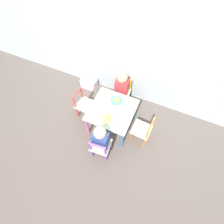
% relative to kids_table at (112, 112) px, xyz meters
% --- Properties ---
extents(ground_plane, '(6.00, 6.00, 0.00)m').
position_rel_kids_table_xyz_m(ground_plane, '(0.00, 0.00, -0.40)').
color(ground_plane, '#5B514C').
extents(house_wall, '(6.00, 0.06, 2.60)m').
position_rel_kids_table_xyz_m(house_wall, '(0.00, 0.73, 0.90)').
color(house_wall, '#B2C1CC').
rests_on(house_wall, ground_plane).
extents(kids_table, '(0.63, 0.63, 0.46)m').
position_rel_kids_table_xyz_m(kids_table, '(0.00, 0.00, 0.00)').
color(kids_table, silver).
rests_on(kids_table, ground_plane).
extents(chair_yellow, '(0.28, 0.28, 0.51)m').
position_rel_kids_table_xyz_m(chair_yellow, '(-0.04, 0.50, -0.15)').
color(chair_yellow, silver).
rests_on(chair_yellow, ground_plane).
extents(chair_purple, '(0.28, 0.28, 0.51)m').
position_rel_kids_table_xyz_m(chair_purple, '(0.04, -0.50, -0.15)').
color(chair_purple, silver).
rests_on(chair_purple, ground_plane).
extents(chair_orange, '(0.27, 0.27, 0.51)m').
position_rel_kids_table_xyz_m(chair_orange, '(0.50, -0.03, -0.15)').
color(chair_orange, silver).
rests_on(chair_orange, ground_plane).
extents(chair_red, '(0.27, 0.27, 0.51)m').
position_rel_kids_table_xyz_m(chair_red, '(-0.50, 0.03, -0.15)').
color(chair_red, silver).
rests_on(chair_red, ground_plane).
extents(child_back, '(0.21, 0.22, 0.73)m').
position_rel_kids_table_xyz_m(child_back, '(-0.03, 0.44, 0.04)').
color(child_back, '#38383D').
rests_on(child_back, ground_plane).
extents(child_front, '(0.21, 0.22, 0.70)m').
position_rel_kids_table_xyz_m(child_front, '(0.04, -0.44, 0.02)').
color(child_front, '#7A6B5B').
rests_on(child_front, ground_plane).
extents(plate_back, '(0.18, 0.18, 0.03)m').
position_rel_kids_table_xyz_m(plate_back, '(0.00, 0.17, 0.07)').
color(plate_back, '#4C9EE0').
rests_on(plate_back, kids_table).
extents(plate_front, '(0.17, 0.17, 0.03)m').
position_rel_kids_table_xyz_m(plate_front, '(-0.00, -0.17, 0.07)').
color(plate_front, '#EADB66').
rests_on(plate_front, kids_table).
extents(storage_bin, '(0.28, 0.16, 0.20)m').
position_rel_kids_table_xyz_m(storage_bin, '(-0.71, 0.57, -0.30)').
color(storage_bin, silver).
rests_on(storage_bin, ground_plane).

